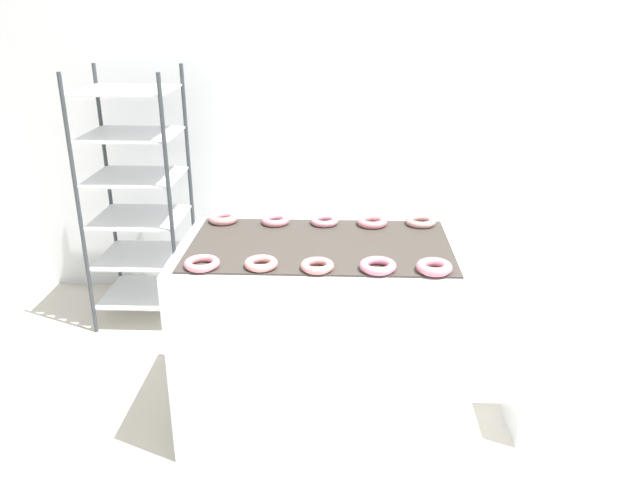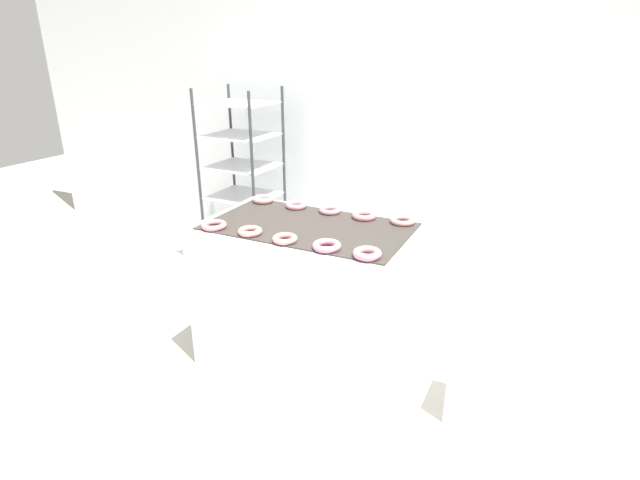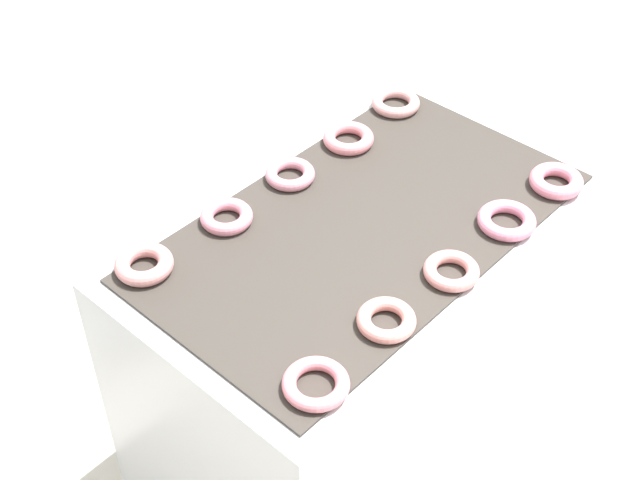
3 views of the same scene
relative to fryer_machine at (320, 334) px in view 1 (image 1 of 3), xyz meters
The scene contains 14 objects.
wall_back 1.77m from the fryer_machine, 90.01° to the left, with size 8.00×0.05×2.80m.
fryer_machine is the anchor object (origin of this frame).
baking_rack_cart 1.59m from the fryer_machine, 138.77° to the left, with size 0.56×0.52×1.59m.
glaze_bin 1.14m from the fryer_machine, ahead, with size 0.37×0.29×0.37m.
donut_near_leftmost 0.73m from the fryer_machine, 149.96° to the right, with size 0.15×0.15×0.03m, color pink.
donut_near_left 0.59m from the fryer_machine, 130.86° to the right, with size 0.14×0.14×0.03m, color #E48E88.
donut_near_center 0.55m from the fryer_machine, 90.54° to the right, with size 0.14×0.14×0.03m, color pink.
donut_near_right 0.60m from the fryer_machine, 48.05° to the right, with size 0.15×0.15×0.04m, color pink.
donut_near_rightmost 0.73m from the fryer_machine, 30.74° to the right, with size 0.15×0.15×0.04m, color pink.
donut_far_leftmost 0.74m from the fryer_machine, 150.13° to the left, with size 0.14×0.14×0.04m, color #D58D8C.
donut_far_left 0.59m from the fryer_machine, 130.81° to the left, with size 0.14×0.14×0.03m, color pink.
donut_far_center 0.55m from the fryer_machine, 87.80° to the left, with size 0.14×0.14×0.03m, color pink.
donut_far_right 0.60m from the fryer_machine, 47.29° to the left, with size 0.15×0.15×0.04m, color pink.
donut_far_rightmost 0.73m from the fryer_machine, 30.35° to the left, with size 0.15×0.15×0.03m, color #D09392.
Camera 1 is at (0.11, -1.98, 1.95)m, focal length 35.00 mm.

